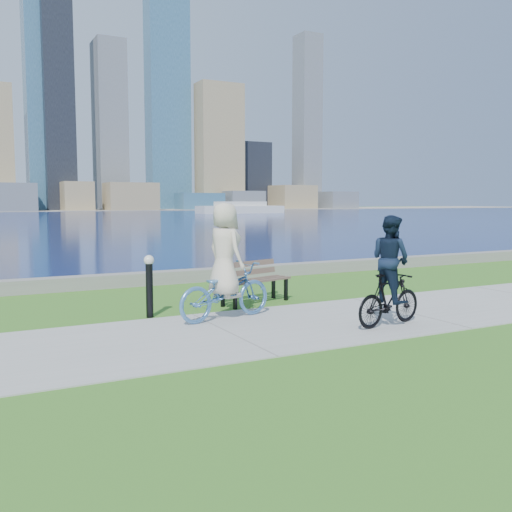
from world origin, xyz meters
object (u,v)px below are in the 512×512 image
(bollard_lamp, at_px, (149,282))
(cyclist_man, at_px, (390,279))
(park_bench, at_px, (252,278))
(cyclist_woman, at_px, (225,276))

(bollard_lamp, relative_size, cyclist_man, 0.61)
(park_bench, relative_size, cyclist_man, 0.94)
(bollard_lamp, bearing_deg, cyclist_woman, -36.28)
(cyclist_woman, bearing_deg, park_bench, -55.23)
(bollard_lamp, bearing_deg, cyclist_man, -37.58)
(park_bench, height_order, bollard_lamp, bollard_lamp)
(park_bench, distance_m, cyclist_man, 3.51)
(park_bench, distance_m, cyclist_woman, 1.94)
(park_bench, bearing_deg, cyclist_woman, -149.20)
(park_bench, xyz_separation_m, cyclist_man, (1.12, -3.31, 0.31))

